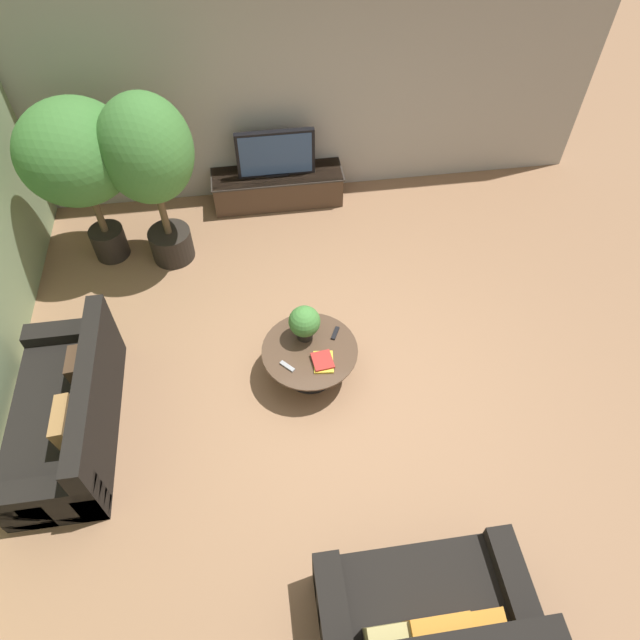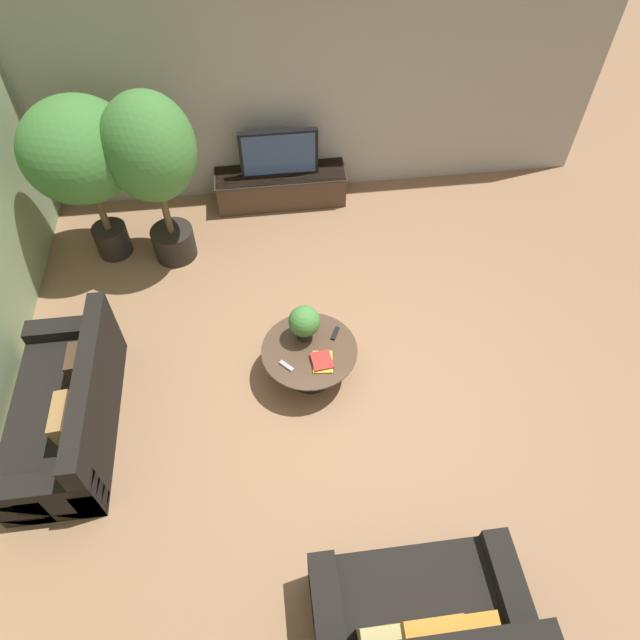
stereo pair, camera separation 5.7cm
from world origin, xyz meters
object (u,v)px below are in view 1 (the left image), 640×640
object	(u,v)px
media_console	(278,187)
television	(276,154)
couch_near_entry	(425,616)
potted_plant_tabletop	(304,322)
potted_palm_corner	(148,158)
couch_by_wall	(69,414)
coffee_table	(310,357)
potted_palm_tall	(77,156)

from	to	relation	value
media_console	television	xyz separation A→B (m)	(-0.00, -0.00, 0.50)
couch_near_entry	potted_plant_tabletop	distance (m)	2.65
potted_palm_corner	potted_plant_tabletop	distance (m)	2.36
television	couch_by_wall	xyz separation A→B (m)	(-2.19, -3.12, -0.44)
coffee_table	potted_palm_corner	distance (m)	2.62
coffee_table	couch_near_entry	world-z (taller)	couch_near_entry
media_console	potted_palm_corner	distance (m)	1.97
couch_by_wall	couch_near_entry	size ratio (longest dim) A/B	1.21
couch_by_wall	couch_near_entry	distance (m)	3.45
television	potted_plant_tabletop	size ratio (longest dim) A/B	2.50
media_console	potted_plant_tabletop	world-z (taller)	potted_plant_tabletop
couch_near_entry	potted_palm_corner	distance (m)	4.86
coffee_table	couch_by_wall	world-z (taller)	couch_by_wall
couch_near_entry	potted_palm_corner	xyz separation A→B (m)	(-1.91, 4.33, 1.08)
television	potted_palm_corner	xyz separation A→B (m)	(-1.34, -0.86, 0.65)
television	potted_plant_tabletop	xyz separation A→B (m)	(0.03, -2.62, -0.11)
couch_by_wall	potted_palm_corner	distance (m)	2.65
potted_palm_corner	potted_plant_tabletop	size ratio (longest dim) A/B	5.33
couch_by_wall	potted_plant_tabletop	bearing A→B (deg)	102.63
television	couch_near_entry	distance (m)	5.24
couch_near_entry	couch_by_wall	bearing A→B (deg)	-36.87
media_console	potted_palm_corner	bearing A→B (deg)	-147.34
television	couch_by_wall	world-z (taller)	television
potted_palm_tall	potted_plant_tabletop	size ratio (longest dim) A/B	5.06
potted_palm_tall	potted_palm_corner	xyz separation A→B (m)	(0.73, -0.14, -0.00)
potted_palm_corner	potted_plant_tabletop	xyz separation A→B (m)	(1.37, -1.76, -0.76)
television	potted_palm_tall	distance (m)	2.29
coffee_table	potted_plant_tabletop	xyz separation A→B (m)	(-0.03, 0.16, 0.34)
television	potted_palm_tall	size ratio (longest dim) A/B	0.49
couch_near_entry	potted_palm_corner	world-z (taller)	potted_palm_corner
television	potted_plant_tabletop	bearing A→B (deg)	-89.42
media_console	potted_palm_tall	xyz separation A→B (m)	(-2.07, -0.72, 1.15)
coffee_table	couch_by_wall	size ratio (longest dim) A/B	0.51
coffee_table	potted_palm_tall	bearing A→B (deg)	135.84
media_console	coffee_table	world-z (taller)	media_console
couch_by_wall	couch_near_entry	bearing A→B (deg)	53.13
potted_plant_tabletop	media_console	bearing A→B (deg)	90.58
couch_near_entry	coffee_table	bearing A→B (deg)	-77.89
television	potted_palm_tall	bearing A→B (deg)	-160.87
television	potted_palm_tall	world-z (taller)	potted_palm_tall
couch_near_entry	potted_palm_tall	distance (m)	5.31
couch_by_wall	potted_plant_tabletop	size ratio (longest dim) A/B	4.74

